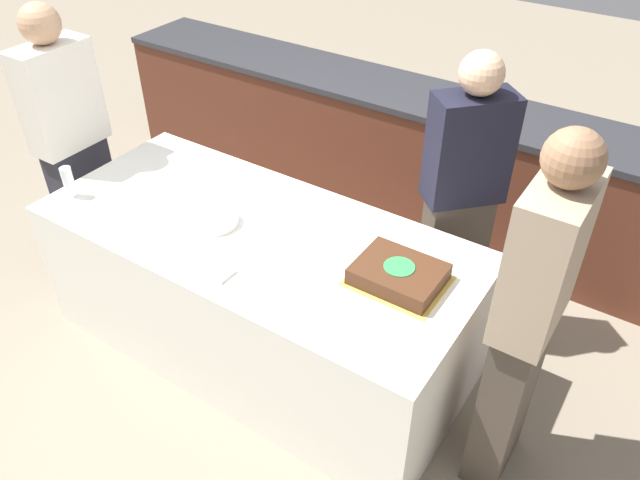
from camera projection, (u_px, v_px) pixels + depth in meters
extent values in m
plane|color=gray|center=(264.00, 343.00, 3.47)|extent=(14.00, 14.00, 0.00)
cube|color=#5B2D1E|center=(401.00, 157.00, 4.25)|extent=(4.40, 0.55, 0.88)
cube|color=#2D2D33|center=(407.00, 93.00, 3.97)|extent=(4.40, 0.58, 0.04)
cube|color=white|center=(260.00, 291.00, 3.24)|extent=(2.19, 0.98, 0.78)
cube|color=gold|center=(398.00, 281.00, 2.71)|extent=(0.41, 0.33, 0.00)
cube|color=#472816|center=(399.00, 274.00, 2.68)|extent=(0.37, 0.29, 0.08)
cylinder|color=green|center=(399.00, 267.00, 2.66)|extent=(0.14, 0.14, 0.00)
cylinder|color=white|center=(216.00, 220.00, 3.04)|extent=(0.22, 0.22, 0.04)
cylinder|color=white|center=(72.00, 196.00, 3.24)|extent=(0.07, 0.07, 0.00)
cylinder|color=white|center=(71.00, 190.00, 3.22)|extent=(0.01, 0.01, 0.06)
cylinder|color=white|center=(67.00, 177.00, 3.17)|extent=(0.06, 0.06, 0.10)
cylinder|color=white|center=(444.00, 251.00, 2.87)|extent=(0.21, 0.21, 0.00)
cube|color=white|center=(217.00, 271.00, 2.75)|extent=(0.14, 0.10, 0.02)
cube|color=#4C4238|center=(451.00, 263.00, 3.36)|extent=(0.34, 0.34, 0.85)
cube|color=black|center=(469.00, 149.00, 2.94)|extent=(0.41, 0.41, 0.54)
sphere|color=#D8AD89|center=(482.00, 73.00, 2.71)|extent=(0.20, 0.20, 0.20)
cube|color=#282833|center=(89.00, 206.00, 3.79)|extent=(0.16, 0.35, 0.85)
cube|color=silver|center=(59.00, 97.00, 3.36)|extent=(0.20, 0.42, 0.58)
sphere|color=tan|center=(40.00, 23.00, 3.12)|extent=(0.21, 0.21, 0.21)
cube|color=#4C4238|center=(506.00, 396.00, 2.62)|extent=(0.16, 0.35, 0.89)
cube|color=tan|center=(545.00, 259.00, 2.17)|extent=(0.20, 0.41, 0.60)
sphere|color=#936B4C|center=(573.00, 158.00, 1.93)|extent=(0.20, 0.20, 0.20)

